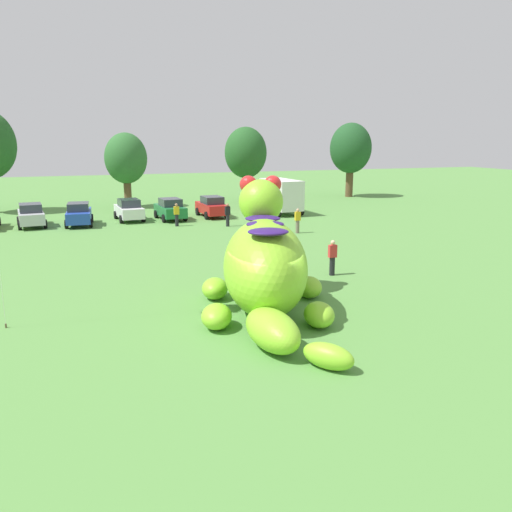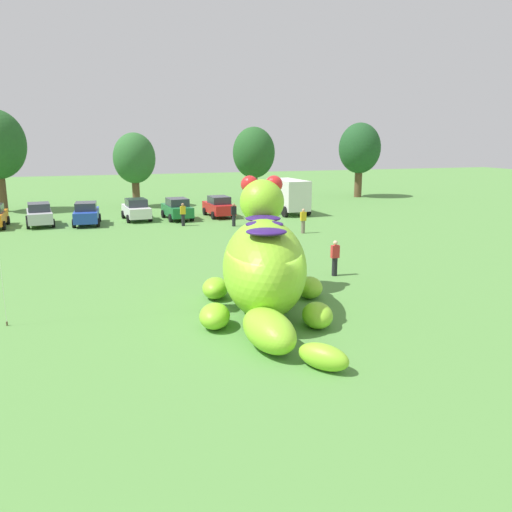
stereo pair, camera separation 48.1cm
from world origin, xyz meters
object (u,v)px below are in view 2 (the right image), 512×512
spectator_by_cars (335,258)px  car_white (136,209)px  car_red (219,206)px  spectator_near_inflatable (234,215)px  box_truck (285,195)px  car_silver (39,214)px  spectator_mid_field (303,221)px  spectator_wandering (183,215)px  car_blue (87,213)px  car_green (177,209)px  giant_inflatable_creature (265,265)px

spectator_by_cars → car_white: bearing=109.8°
car_red → spectator_near_inflatable: car_red is taller
car_red → box_truck: box_truck is taller
box_truck → car_red: bearing=-176.3°
car_silver → spectator_near_inflatable: car_silver is taller
spectator_near_inflatable → spectator_mid_field: same height
car_silver → spectator_wandering: bearing=-18.7°
car_silver → spectator_mid_field: (17.54, -9.06, -0.01)m
car_white → spectator_near_inflatable: size_ratio=2.47×
car_silver → car_white: size_ratio=1.01×
car_silver → spectator_near_inflatable: size_ratio=2.49×
car_red → spectator_mid_field: size_ratio=2.45×
box_truck → spectator_mid_field: size_ratio=3.81×
car_silver → car_blue: 3.41m
car_white → car_green: same height
car_white → spectator_by_cars: car_white is taller
spectator_by_cars → spectator_wandering: 17.02m
car_blue → spectator_wandering: size_ratio=2.45×
spectator_wandering → spectator_by_cars: bearing=-75.3°
spectator_by_cars → spectator_wandering: same height
car_red → spectator_by_cars: bearing=-88.2°
car_green → spectator_by_cars: size_ratio=2.47×
car_red → spectator_mid_field: (3.66, -9.30, -0.01)m
giant_inflatable_creature → car_white: (-2.49, 24.33, -0.94)m
spectator_wandering → box_truck: bearing=22.8°
box_truck → giant_inflatable_creature: bearing=-112.8°
box_truck → spectator_mid_field: bearing=-103.9°
car_silver → car_blue: (3.36, -0.62, 0.00)m
box_truck → spectator_near_inflatable: 8.24m
box_truck → spectator_mid_field: (-2.39, -9.69, -0.75)m
car_silver → spectator_near_inflatable: 14.57m
car_silver → car_green: same height
spectator_near_inflatable → car_silver: bearing=160.8°
spectator_near_inflatable → spectator_wandering: bearing=159.5°
spectator_mid_field → giant_inflatable_creature: bearing=-118.2°
giant_inflatable_creature → box_truck: size_ratio=1.52×
car_red → box_truck: 6.11m
car_red → car_blue: bearing=-175.3°
spectator_mid_field → spectator_wandering: bearing=142.6°
giant_inflatable_creature → car_silver: size_ratio=2.33×
car_red → spectator_wandering: 5.20m
car_white → spectator_by_cars: (7.36, -20.44, -0.01)m
box_truck → car_silver: bearing=-178.2°
car_white → box_truck: bearing=0.5°
car_silver → spectator_by_cars: 24.64m
car_silver → car_green: 10.33m
spectator_mid_field → box_truck: bearing=76.1°
car_blue → car_green: bearing=4.1°
car_white → spectator_mid_field: car_white is taller
car_silver → car_green: (10.33, -0.12, 0.00)m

